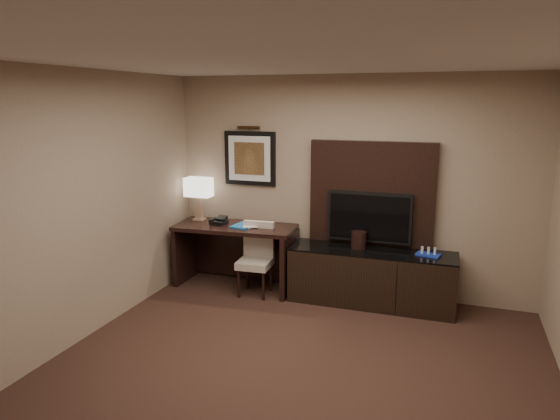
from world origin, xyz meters
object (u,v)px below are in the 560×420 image
at_px(table_lamp, 199,197).
at_px(minibar_tray, 428,252).
at_px(desk_chair, 255,263).
at_px(ice_bucket, 359,240).
at_px(tv, 369,217).
at_px(desk, 236,256).
at_px(desk_phone, 219,221).
at_px(credenza, 371,277).

bearing_deg(table_lamp, minibar_tray, -1.96).
distance_m(desk_chair, ice_bucket, 1.31).
height_order(tv, table_lamp, table_lamp).
xyz_separation_m(desk, desk_chair, (0.34, -0.18, 0.00)).
distance_m(table_lamp, minibar_tray, 3.00).
bearing_deg(desk_phone, tv, 10.97).
xyz_separation_m(credenza, desk_chair, (-1.42, -0.18, 0.08)).
bearing_deg(desk_chair, desk_phone, 160.82).
distance_m(credenza, tv, 0.72).
height_order(desk, desk_chair, desk_chair).
relative_size(desk_chair, desk_phone, 4.35).
relative_size(desk_chair, ice_bucket, 4.09).
xyz_separation_m(desk_chair, minibar_tray, (2.05, 0.20, 0.30)).
height_order(desk, tv, tv).
distance_m(credenza, ice_bucket, 0.47).
bearing_deg(desk_chair, credenza, 3.64).
relative_size(tv, ice_bucket, 4.95).
relative_size(desk_phone, ice_bucket, 0.94).
xyz_separation_m(desk, minibar_tray, (2.39, 0.02, 0.30)).
height_order(desk_chair, table_lamp, table_lamp).
bearing_deg(minibar_tray, tv, 166.20).
bearing_deg(tv, minibar_tray, -13.80).
bearing_deg(desk_phone, table_lamp, 162.60).
relative_size(credenza, minibar_tray, 7.42).
relative_size(desk, tv, 1.54).
bearing_deg(ice_bucket, minibar_tray, -1.70).
xyz_separation_m(desk_phone, ice_bucket, (1.80, 0.07, -0.11)).
relative_size(tv, table_lamp, 1.63).
bearing_deg(credenza, tv, 112.60).
xyz_separation_m(desk, table_lamp, (-0.58, 0.12, 0.72)).
distance_m(table_lamp, desk_phone, 0.46).
bearing_deg(desk_chair, desk, 148.20).
distance_m(tv, table_lamp, 2.26).
xyz_separation_m(desk, desk_phone, (-0.22, -0.03, 0.46)).
xyz_separation_m(credenza, ice_bucket, (-0.17, 0.04, 0.43)).
bearing_deg(credenza, desk_phone, -179.87).
bearing_deg(table_lamp, credenza, -2.86).
bearing_deg(ice_bucket, desk, -178.59).
relative_size(credenza, desk_phone, 10.16).
relative_size(desk, desk_phone, 8.09).
height_order(tv, desk_chair, tv).
distance_m(desk, desk_phone, 0.51).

